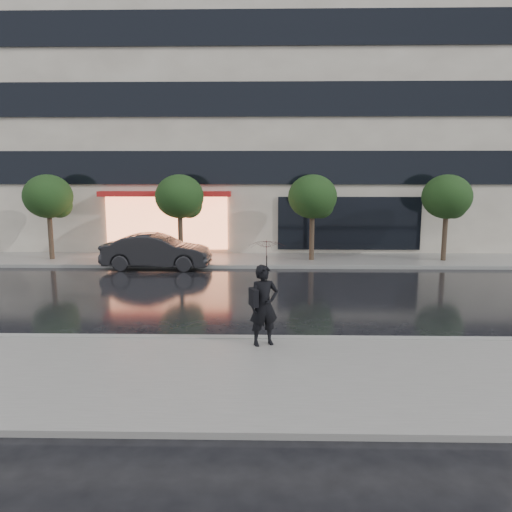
{
  "coord_description": "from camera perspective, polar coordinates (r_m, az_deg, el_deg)",
  "views": [
    {
      "loc": [
        0.92,
        -12.57,
        4.05
      ],
      "look_at": [
        0.6,
        3.29,
        1.4
      ],
      "focal_mm": 35.0,
      "sensor_mm": 36.0,
      "label": 1
    }
  ],
  "objects": [
    {
      "name": "tree_mid_east",
      "position": [
        22.73,
        6.62,
        6.57
      ],
      "size": [
        2.2,
        2.2,
        3.99
      ],
      "color": "#33261C",
      "rests_on": "ground"
    },
    {
      "name": "tree_far_west",
      "position": [
        24.68,
        -22.51,
        6.14
      ],
      "size": [
        2.2,
        2.2,
        3.99
      ],
      "color": "#33261C",
      "rests_on": "ground"
    },
    {
      "name": "tree_mid_west",
      "position": [
        22.95,
        -8.56,
        6.56
      ],
      "size": [
        2.2,
        2.2,
        3.99
      ],
      "color": "#33261C",
      "rests_on": "ground"
    },
    {
      "name": "pedestrian_with_umbrella",
      "position": [
        11.34,
        1.05,
        -2.98
      ],
      "size": [
        1.08,
        1.09,
        2.45
      ],
      "rotation": [
        0.0,
        0.0,
        0.37
      ],
      "color": "black",
      "rests_on": "sidewalk_near"
    },
    {
      "name": "tree_far_east",
      "position": [
        24.04,
        21.09,
        6.16
      ],
      "size": [
        2.2,
        2.2,
        3.99
      ],
      "color": "#33261C",
      "rests_on": "ground"
    },
    {
      "name": "curb_near",
      "position": [
        12.27,
        -3.24,
        -9.46
      ],
      "size": [
        60.0,
        0.25,
        0.14
      ],
      "primitive_type": "cube",
      "color": "gray",
      "rests_on": "ground"
    },
    {
      "name": "curb_far",
      "position": [
        21.46,
        -1.3,
        -1.21
      ],
      "size": [
        60.0,
        0.25,
        0.14
      ],
      "primitive_type": "cube",
      "color": "gray",
      "rests_on": "ground"
    },
    {
      "name": "office_building",
      "position": [
        30.95,
        -0.57,
        18.68
      ],
      "size": [
        30.0,
        12.76,
        18.0
      ],
      "color": "beige",
      "rests_on": "ground"
    },
    {
      "name": "parked_car",
      "position": [
        21.63,
        -11.29,
        0.52
      ],
      "size": [
        4.59,
        1.72,
        1.5
      ],
      "primitive_type": "imported",
      "rotation": [
        0.0,
        0.0,
        1.54
      ],
      "color": "black",
      "rests_on": "ground"
    },
    {
      "name": "sidewalk_far",
      "position": [
        23.18,
        -1.12,
        -0.44
      ],
      "size": [
        60.0,
        3.5,
        0.12
      ],
      "primitive_type": "cube",
      "color": "slate",
      "rests_on": "ground"
    },
    {
      "name": "ground",
      "position": [
        13.23,
        -2.9,
        -8.34
      ],
      "size": [
        120.0,
        120.0,
        0.0
      ],
      "primitive_type": "plane",
      "color": "black",
      "rests_on": "ground"
    },
    {
      "name": "sidewalk_near",
      "position": [
        10.18,
        -4.24,
        -13.62
      ],
      "size": [
        60.0,
        4.5,
        0.12
      ],
      "primitive_type": "cube",
      "color": "slate",
      "rests_on": "ground"
    }
  ]
}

